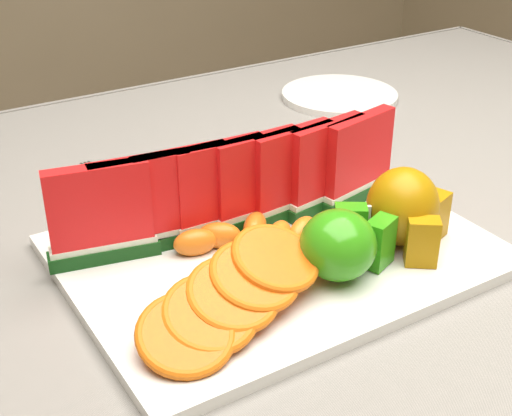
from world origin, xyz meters
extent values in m
cube|color=#522F1A|center=(0.00, 0.00, 0.73)|extent=(1.40, 0.90, 0.03)
cube|color=#522F1A|center=(0.64, 0.39, 0.36)|extent=(0.06, 0.06, 0.72)
cube|color=slate|center=(0.00, 0.00, 0.75)|extent=(1.52, 1.02, 0.01)
cube|color=slate|center=(0.00, 0.51, 0.66)|extent=(1.52, 0.01, 0.20)
cube|color=silver|center=(-0.06, -0.04, 0.76)|extent=(0.40, 0.30, 0.01)
ellipsoid|color=#1F7C0C|center=(-0.05, -0.11, 0.80)|extent=(0.07, 0.07, 0.06)
cube|color=#1F7C0C|center=(0.00, -0.12, 0.80)|extent=(0.04, 0.03, 0.05)
cube|color=beige|center=(0.01, -0.12, 0.80)|extent=(0.03, 0.01, 0.05)
cube|color=#1F7C0C|center=(-0.01, -0.08, 0.80)|extent=(0.04, 0.03, 0.05)
cube|color=beige|center=(0.00, -0.08, 0.80)|extent=(0.03, 0.02, 0.05)
ellipsoid|color=#99570F|center=(0.04, -0.10, 0.81)|extent=(0.09, 0.09, 0.08)
cube|color=#99570F|center=(0.03, -0.14, 0.79)|extent=(0.04, 0.03, 0.05)
cube|color=#99570F|center=(0.08, -0.11, 0.79)|extent=(0.03, 0.03, 0.05)
cylinder|color=silver|center=(0.27, 0.30, 0.76)|extent=(0.23, 0.23, 0.01)
cube|color=silver|center=(-0.15, 0.16, 0.76)|extent=(0.04, 0.17, 0.00)
cube|color=silver|center=(-0.15, 0.25, 0.76)|extent=(0.01, 0.04, 0.00)
cube|color=silver|center=(-0.15, 0.25, 0.76)|extent=(0.01, 0.04, 0.00)
cube|color=silver|center=(-0.14, 0.25, 0.76)|extent=(0.01, 0.04, 0.00)
cube|color=#0F3D16|center=(-0.21, 0.03, 0.78)|extent=(0.11, 0.04, 0.01)
cube|color=silver|center=(-0.21, 0.03, 0.79)|extent=(0.10, 0.04, 0.01)
cube|color=red|center=(-0.21, 0.03, 0.83)|extent=(0.10, 0.04, 0.08)
cube|color=#0F3D16|center=(-0.17, 0.02, 0.78)|extent=(0.11, 0.04, 0.01)
cube|color=silver|center=(-0.17, 0.02, 0.79)|extent=(0.10, 0.03, 0.01)
cube|color=red|center=(-0.17, 0.02, 0.83)|extent=(0.10, 0.03, 0.08)
cube|color=#0F3D16|center=(-0.13, 0.02, 0.78)|extent=(0.11, 0.03, 0.01)
cube|color=silver|center=(-0.13, 0.02, 0.79)|extent=(0.10, 0.03, 0.01)
cube|color=red|center=(-0.13, 0.02, 0.83)|extent=(0.10, 0.02, 0.08)
cube|color=#0F3D16|center=(-0.09, 0.02, 0.78)|extent=(0.11, 0.02, 0.01)
cube|color=silver|center=(-0.09, 0.02, 0.79)|extent=(0.10, 0.02, 0.01)
cube|color=red|center=(-0.09, 0.02, 0.83)|extent=(0.10, 0.02, 0.08)
cube|color=#0F3D16|center=(-0.05, 0.01, 0.78)|extent=(0.11, 0.02, 0.01)
cube|color=silver|center=(-0.05, 0.01, 0.79)|extent=(0.10, 0.02, 0.01)
cube|color=red|center=(-0.05, 0.01, 0.83)|extent=(0.10, 0.02, 0.08)
cube|color=#0F3D16|center=(-0.01, 0.01, 0.78)|extent=(0.11, 0.03, 0.01)
cube|color=silver|center=(-0.01, 0.01, 0.79)|extent=(0.10, 0.03, 0.01)
cube|color=red|center=(-0.01, 0.01, 0.83)|extent=(0.10, 0.02, 0.08)
cube|color=#0F3D16|center=(0.03, 0.00, 0.78)|extent=(0.11, 0.04, 0.01)
cube|color=silver|center=(0.03, 0.00, 0.79)|extent=(0.10, 0.03, 0.01)
cube|color=red|center=(0.03, 0.00, 0.83)|extent=(0.10, 0.03, 0.08)
cube|color=#0F3D16|center=(0.07, 0.00, 0.78)|extent=(0.11, 0.04, 0.01)
cube|color=silver|center=(0.07, 0.00, 0.79)|extent=(0.10, 0.04, 0.01)
cube|color=red|center=(0.07, 0.00, 0.83)|extent=(0.10, 0.04, 0.08)
cylinder|color=#D15A03|center=(-0.21, -0.13, 0.79)|extent=(0.08, 0.08, 0.03)
torus|color=red|center=(-0.21, -0.13, 0.79)|extent=(0.09, 0.09, 0.04)
cylinder|color=#D15A03|center=(-0.18, -0.12, 0.79)|extent=(0.08, 0.08, 0.03)
torus|color=red|center=(-0.18, -0.12, 0.79)|extent=(0.09, 0.08, 0.04)
cylinder|color=#D15A03|center=(-0.16, -0.12, 0.80)|extent=(0.07, 0.07, 0.03)
torus|color=red|center=(-0.16, -0.12, 0.80)|extent=(0.08, 0.08, 0.04)
cylinder|color=#D15A03|center=(-0.13, -0.11, 0.80)|extent=(0.08, 0.08, 0.03)
torus|color=red|center=(-0.13, -0.11, 0.80)|extent=(0.09, 0.09, 0.04)
cylinder|color=#D15A03|center=(-0.11, -0.10, 0.80)|extent=(0.09, 0.09, 0.03)
torus|color=red|center=(-0.11, -0.10, 0.80)|extent=(0.10, 0.10, 0.04)
cylinder|color=#D15A03|center=(-0.17, 0.08, 0.78)|extent=(0.07, 0.07, 0.03)
torus|color=red|center=(-0.17, 0.08, 0.78)|extent=(0.08, 0.08, 0.03)
cylinder|color=#D15A03|center=(-0.12, 0.08, 0.79)|extent=(0.07, 0.07, 0.03)
torus|color=red|center=(-0.12, 0.08, 0.79)|extent=(0.08, 0.08, 0.03)
cylinder|color=#D15A03|center=(-0.07, 0.08, 0.79)|extent=(0.08, 0.08, 0.03)
torus|color=red|center=(-0.07, 0.08, 0.79)|extent=(0.09, 0.09, 0.03)
cylinder|color=#D15A03|center=(-0.03, 0.08, 0.79)|extent=(0.08, 0.08, 0.03)
torus|color=red|center=(-0.03, 0.08, 0.79)|extent=(0.09, 0.09, 0.03)
cylinder|color=#D15A03|center=(0.02, 0.08, 0.80)|extent=(0.09, 0.09, 0.03)
torus|color=red|center=(0.02, 0.08, 0.80)|extent=(0.10, 0.10, 0.03)
cylinder|color=#D15A03|center=(0.07, 0.08, 0.80)|extent=(0.09, 0.09, 0.03)
torus|color=red|center=(0.07, 0.08, 0.80)|extent=(0.10, 0.10, 0.03)
ellipsoid|color=#DB4D1F|center=(-0.14, -0.01, 0.78)|extent=(0.05, 0.03, 0.03)
ellipsoid|color=#DB4D1F|center=(-0.11, -0.01, 0.78)|extent=(0.05, 0.04, 0.03)
ellipsoid|color=#DB4D1F|center=(-0.09, -0.03, 0.78)|extent=(0.05, 0.05, 0.03)
ellipsoid|color=#DB4D1F|center=(-0.07, -0.01, 0.78)|extent=(0.05, 0.05, 0.03)
ellipsoid|color=#DB4D1F|center=(-0.06, -0.04, 0.78)|extent=(0.05, 0.05, 0.03)
ellipsoid|color=#DB4D1F|center=(-0.04, -0.04, 0.78)|extent=(0.05, 0.04, 0.03)
camera|label=1|loc=(-0.39, -0.54, 1.14)|focal=50.00mm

